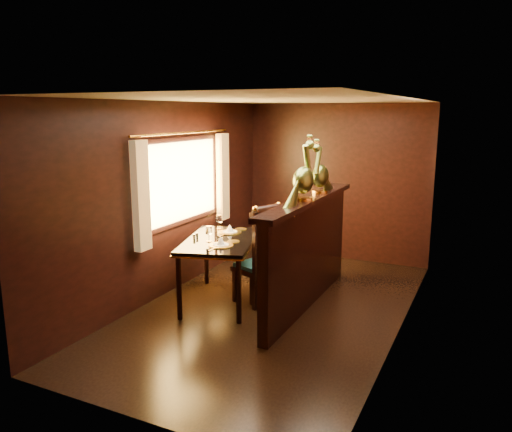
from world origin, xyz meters
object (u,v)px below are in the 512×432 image
Objects in this scene: peacock_right at (320,166)px; dining_table at (220,245)px; chair_left at (279,257)px; peacock_left at (304,168)px; chair_right at (263,253)px.

dining_table is at bearing -144.10° from peacock_right.
peacock_left reaches higher than chair_left.
chair_right is 1.89× the size of peacock_right.
peacock_right is at bearing 19.04° from dining_table.
peacock_right reaches higher than chair_left.
peacock_left reaches higher than chair_right.
dining_table is 2.29× the size of peacock_right.
peacock_right is at bearing 76.11° from chair_left.
chair_left is 1.15m from peacock_left.
peacock_right is (0.00, 0.60, -0.03)m from peacock_left.
peacock_left reaches higher than peacock_right.
dining_table is 1.43m from peacock_left.
peacock_right reaches higher than dining_table.
peacock_right is at bearing 90.00° from peacock_left.
peacock_left is (1.03, 0.15, 0.99)m from dining_table.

